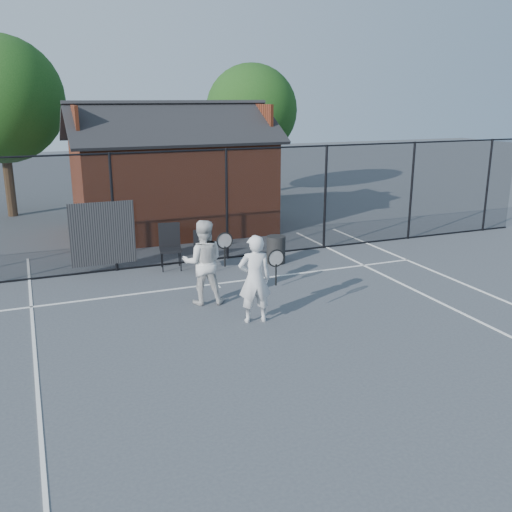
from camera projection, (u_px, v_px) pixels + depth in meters
name	position (u px, v px, depth m)	size (l,w,h in m)	color
ground	(265.00, 330.00, 10.88)	(80.00, 80.00, 0.00)	#43474D
court_lines	(295.00, 358.00, 9.70)	(11.02, 18.00, 0.01)	white
fence	(180.00, 210.00, 14.84)	(22.04, 3.00, 3.00)	black
clubhouse	(172.00, 182.00, 18.66)	(6.50, 4.36, 4.19)	brown
tree_left	(0.00, 100.00, 20.16)	(4.48, 4.48, 6.44)	#342215
tree_right	(252.00, 110.00, 24.80)	(3.97, 3.97, 5.70)	#342215
player_front	(255.00, 279.00, 11.08)	(0.82, 0.63, 1.76)	silver
player_back	(203.00, 262.00, 12.10)	(1.06, 0.90, 1.83)	silver
chair_left	(171.00, 248.00, 14.58)	(0.55, 0.57, 1.15)	black
chair_right	(204.00, 251.00, 14.50)	(0.48, 0.50, 1.00)	black
waste_bin	(276.00, 250.00, 15.19)	(0.50, 0.50, 0.73)	black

